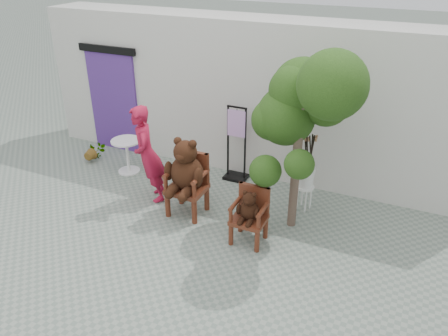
% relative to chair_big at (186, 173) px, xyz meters
% --- Properties ---
extents(ground_plane, '(60.00, 60.00, 0.00)m').
position_rel_chair_big_xyz_m(ground_plane, '(0.26, -0.85, -0.79)').
color(ground_plane, gray).
rests_on(ground_plane, ground).
extents(back_wall, '(9.00, 1.00, 3.00)m').
position_rel_chair_big_xyz_m(back_wall, '(0.26, 2.25, 0.71)').
color(back_wall, silver).
rests_on(back_wall, ground).
extents(doorway, '(1.40, 0.11, 2.33)m').
position_rel_chair_big_xyz_m(doorway, '(-2.74, 1.72, 0.38)').
color(doorway, '#4E297D').
rests_on(doorway, ground).
extents(chair_big, '(0.70, 0.74, 1.41)m').
position_rel_chair_big_xyz_m(chair_big, '(0.00, 0.00, 0.00)').
color(chair_big, '#491D0F').
rests_on(chair_big, ground).
extents(chair_small, '(0.52, 0.49, 0.91)m').
position_rel_chair_big_xyz_m(chair_small, '(1.26, -0.29, -0.24)').
color(chair_small, '#491D0F').
rests_on(chair_small, ground).
extents(person, '(0.72, 0.78, 1.79)m').
position_rel_chair_big_xyz_m(person, '(-0.84, 0.14, 0.11)').
color(person, '#A61433').
rests_on(person, ground).
extents(cafe_table, '(0.60, 0.60, 0.70)m').
position_rel_chair_big_xyz_m(cafe_table, '(-1.85, 0.85, -0.35)').
color(cafe_table, white).
rests_on(cafe_table, ground).
extents(display_stand, '(0.45, 0.35, 1.51)m').
position_rel_chair_big_xyz_m(display_stand, '(0.28, 1.49, -0.20)').
color(display_stand, black).
rests_on(display_stand, ground).
extents(stool_bucket, '(0.32, 0.32, 1.45)m').
position_rel_chair_big_xyz_m(stool_bucket, '(1.80, 0.96, -0.14)').
color(stool_bucket, white).
rests_on(stool_bucket, ground).
extents(tree, '(1.74, 1.66, 3.02)m').
position_rel_chair_big_xyz_m(tree, '(1.78, 0.50, 1.36)').
color(tree, '#48362B').
rests_on(tree, ground).
extents(potted_plant, '(0.40, 0.35, 0.43)m').
position_rel_chair_big_xyz_m(potted_plant, '(-2.83, 0.97, -0.57)').
color(potted_plant, '#17340E').
rests_on(potted_plant, ground).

